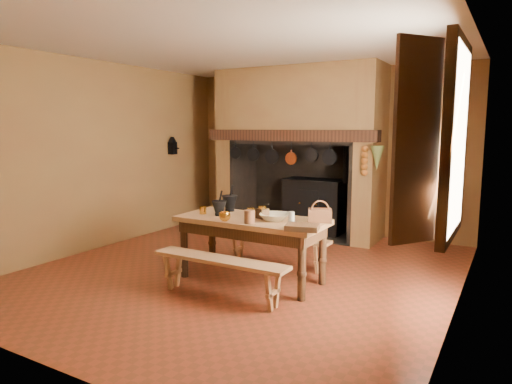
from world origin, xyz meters
TOP-DOWN VIEW (x-y plane):
  - floor at (0.00, 0.00)m, footprint 5.50×5.50m
  - ceiling at (0.00, 0.00)m, footprint 5.50×5.50m
  - back_wall at (0.00, 2.75)m, footprint 5.00×0.02m
  - wall_left at (-2.50, 0.00)m, footprint 0.02×5.50m
  - wall_right at (2.50, 0.00)m, footprint 0.02×5.50m
  - wall_front at (0.00, -2.75)m, footprint 5.00×0.02m
  - chimney_breast at (-0.30, 2.31)m, footprint 2.95×0.96m
  - iron_range at (-0.04, 2.45)m, footprint 1.12×0.55m
  - hearth_pans at (-1.05, 2.22)m, footprint 0.51×0.62m
  - hanging_pans at (-0.34, 1.81)m, footprint 1.92×0.29m
  - onion_string at (1.00, 1.79)m, footprint 0.12×0.10m
  - herb_bunch at (1.18, 1.79)m, footprint 0.20×0.20m
  - window at (2.35, -0.40)m, footprint 0.39×1.75m
  - wall_coffee_mill at (-2.42, 1.55)m, footprint 0.23×0.16m
  - work_table at (0.28, -0.25)m, footprint 1.76×0.78m
  - bench_front at (0.28, -0.92)m, footprint 1.58×0.28m
  - bench_back at (0.28, 0.40)m, footprint 1.46×0.25m
  - mortar_large at (-0.19, -0.01)m, footprint 0.20×0.20m
  - mortar_small at (-0.13, -0.33)m, footprint 0.18×0.18m
  - coffee_grinder at (0.40, -0.21)m, footprint 0.17×0.15m
  - brass_mug_a at (-0.37, -0.34)m, footprint 0.11×0.11m
  - brass_mug_b at (0.20, -0.14)m, footprint 0.11×0.11m
  - mixing_bowl at (0.58, -0.25)m, footprint 0.43×0.43m
  - stoneware_crock at (0.41, -0.53)m, footprint 0.15×0.15m
  - glass_jar at (0.80, -0.28)m, footprint 0.09×0.09m
  - wicker_basket at (1.06, -0.07)m, footprint 0.31×0.28m
  - wooden_tray at (1.06, -0.54)m, footprint 0.39×0.32m
  - brass_cup at (0.11, -0.56)m, footprint 0.17×0.17m

SIDE VIEW (x-z plane):
  - floor at x=0.00m, z-range 0.00..0.00m
  - hearth_pans at x=-1.05m, z-range -0.01..0.19m
  - bench_back at x=0.28m, z-range 0.10..0.51m
  - bench_front at x=0.28m, z-range 0.11..0.55m
  - iron_range at x=-0.04m, z-range -0.32..1.28m
  - work_table at x=0.28m, z-range 0.26..1.02m
  - wooden_tray at x=1.06m, z-range 0.76..0.82m
  - mixing_bowl at x=0.58m, z-range 0.76..0.85m
  - brass_mug_a at x=-0.37m, z-range 0.76..0.86m
  - brass_mug_b at x=0.20m, z-range 0.76..0.86m
  - brass_cup at x=0.11m, z-range 0.76..0.87m
  - glass_jar at x=0.80m, z-range 0.76..0.89m
  - coffee_grinder at x=0.40m, z-range 0.74..0.92m
  - stoneware_crock at x=0.41m, z-range 0.76..0.91m
  - wicker_basket at x=1.06m, z-range 0.72..0.97m
  - mortar_small at x=-0.13m, z-range 0.71..1.02m
  - mortar_large at x=-0.19m, z-range 0.70..1.05m
  - onion_string at x=1.00m, z-range 1.10..1.56m
  - hanging_pans at x=-0.34m, z-range 1.23..1.50m
  - herb_bunch at x=1.18m, z-range 1.21..1.56m
  - back_wall at x=0.00m, z-range 0.00..2.80m
  - wall_left at x=-2.50m, z-range 0.00..2.80m
  - wall_right at x=2.50m, z-range 0.00..2.80m
  - wall_front at x=0.00m, z-range 0.00..2.80m
  - wall_coffee_mill at x=-2.42m, z-range 1.36..1.67m
  - window at x=2.35m, z-range 0.82..2.58m
  - chimney_breast at x=-0.30m, z-range 0.41..3.21m
  - ceiling at x=0.00m, z-range 2.80..2.80m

